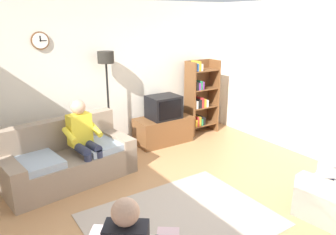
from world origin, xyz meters
TOP-DOWN VIEW (x-y plane):
  - ground_plane at (0.00, 0.00)m, footprint 12.00×12.00m
  - back_wall_assembly at (-0.00, 2.66)m, footprint 6.20×0.17m
  - right_wall at (2.86, 0.00)m, footprint 0.12×5.80m
  - couch at (-1.04, 1.73)m, footprint 2.00×1.13m
  - tv_stand at (1.01, 2.25)m, footprint 1.10×0.56m
  - tv at (1.01, 2.23)m, footprint 0.60×0.49m
  - bookshelf at (1.97, 2.32)m, footprint 0.68×0.36m
  - floor_lamp at (-0.08, 2.35)m, footprint 0.28×0.28m
  - area_rug at (-0.22, -0.08)m, footprint 2.20×1.70m
  - person_on_couch at (-0.81, 1.62)m, footprint 0.55×0.57m

SIDE VIEW (x-z plane):
  - ground_plane at x=0.00m, z-range 0.00..0.00m
  - area_rug at x=-0.22m, z-range 0.00..0.01m
  - tv_stand at x=1.01m, z-range 0.00..0.52m
  - couch at x=-1.04m, z-range -0.14..0.76m
  - person_on_couch at x=-0.81m, z-range 0.08..1.32m
  - tv at x=1.01m, z-range 0.52..0.96m
  - bookshelf at x=1.97m, z-range -0.01..1.56m
  - right_wall at x=2.86m, z-range 0.00..2.70m
  - back_wall_assembly at x=0.00m, z-range 0.00..2.70m
  - floor_lamp at x=-0.08m, z-range 0.53..2.38m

